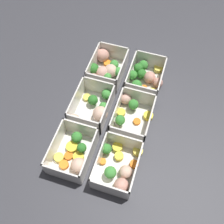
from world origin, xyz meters
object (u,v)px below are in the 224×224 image
(container_near_right, at_px, (74,153))
(container_far_center, at_px, (131,114))
(container_near_center, at_px, (93,108))
(container_far_left, at_px, (145,77))
(container_far_right, at_px, (118,167))
(container_near_left, at_px, (106,68))

(container_near_right, xyz_separation_m, container_far_center, (-0.19, 0.13, 0.00))
(container_near_center, xyz_separation_m, container_far_left, (-0.19, 0.14, -0.00))
(container_near_right, distance_m, container_far_right, 0.14)
(container_near_right, bearing_deg, container_near_center, 179.93)
(container_far_left, bearing_deg, container_near_left, -88.68)
(container_near_right, relative_size, container_far_center, 0.92)
(container_near_right, distance_m, container_far_left, 0.39)
(container_far_left, height_order, container_far_right, same)
(container_near_left, height_order, container_near_center, same)
(container_far_right, bearing_deg, container_near_right, -90.23)
(container_near_left, relative_size, container_far_left, 0.96)
(container_near_left, bearing_deg, container_far_left, 91.32)
(container_near_center, bearing_deg, container_far_right, 39.24)
(container_near_left, height_order, container_far_center, same)
(container_far_center, bearing_deg, container_far_left, 177.14)
(container_far_left, bearing_deg, container_far_right, 0.98)
(container_near_right, bearing_deg, container_near_left, -177.68)
(container_far_right, bearing_deg, container_far_center, -175.68)
(container_near_center, distance_m, container_far_left, 0.23)
(container_near_left, distance_m, container_near_center, 0.18)
(container_far_left, bearing_deg, container_far_center, -2.86)
(container_near_center, relative_size, container_far_left, 1.00)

